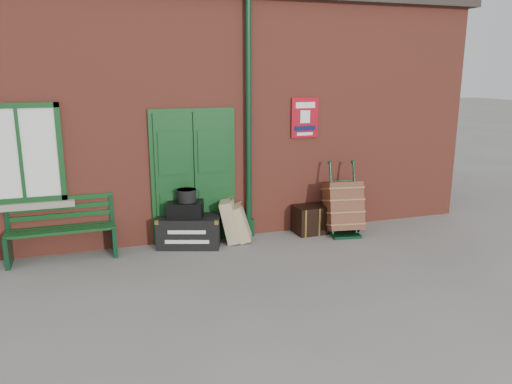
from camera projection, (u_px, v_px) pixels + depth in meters
name	position (u px, v px, depth m)	size (l,w,h in m)	color
ground	(236.00, 270.00, 7.34)	(80.00, 80.00, 0.00)	gray
station_building	(187.00, 106.00, 10.06)	(10.30, 4.30, 4.36)	brown
bench	(61.00, 227.00, 7.71)	(1.60, 0.51, 0.99)	#113E18
houdini_trunk	(189.00, 231.00, 8.30)	(1.02, 0.56, 0.51)	black
strongbox	(185.00, 209.00, 8.19)	(0.56, 0.41, 0.26)	black
hatbox	(187.00, 195.00, 8.15)	(0.31, 0.31, 0.20)	black
suitcase_back	(230.00, 220.00, 8.49)	(0.21, 0.51, 0.72)	tan
suitcase_front	(241.00, 223.00, 8.53)	(0.18, 0.46, 0.62)	tan
porter_trolley	(343.00, 207.00, 8.86)	(0.71, 0.75, 1.27)	#0D351D
dark_trunk	(313.00, 219.00, 8.99)	(0.69, 0.45, 0.50)	black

